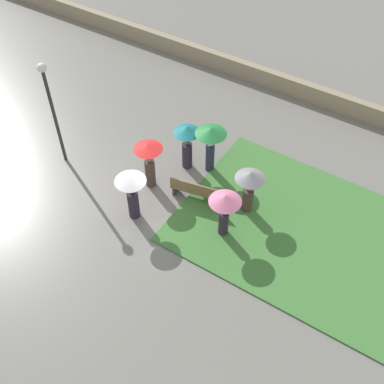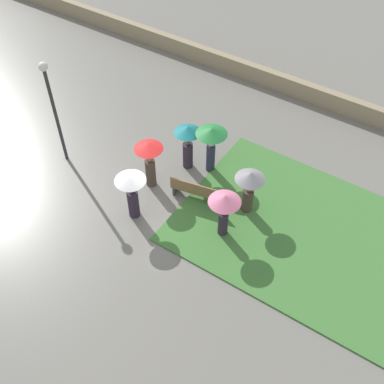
% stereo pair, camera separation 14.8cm
% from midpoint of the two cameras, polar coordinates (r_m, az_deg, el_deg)
% --- Properties ---
extents(ground_plane, '(90.00, 90.00, 0.00)m').
position_cam_midpoint_polar(ground_plane, '(17.28, -5.16, -0.32)').
color(ground_plane, slate).
extents(lawn_patch_near, '(8.39, 6.07, 0.06)m').
position_cam_midpoint_polar(lawn_patch_near, '(16.49, 13.10, -4.74)').
color(lawn_patch_near, '#427A38').
rests_on(lawn_patch_near, ground_plane).
extents(parapet_wall, '(45.00, 0.35, 0.80)m').
position_cam_midpoint_polar(parapet_wall, '(22.46, 7.65, 13.61)').
color(parapet_wall, gray).
rests_on(parapet_wall, ground_plane).
extents(park_bench, '(1.80, 0.77, 0.90)m').
position_cam_midpoint_polar(park_bench, '(16.72, 0.11, 0.20)').
color(park_bench, brown).
rests_on(park_bench, ground_plane).
extents(lamp_post, '(0.32, 0.32, 4.23)m').
position_cam_midpoint_polar(lamp_post, '(17.44, -16.65, 10.24)').
color(lamp_post, '#2D2D30').
rests_on(lamp_post, ground_plane).
extents(crowd_person_white, '(1.04, 1.04, 1.91)m').
position_cam_midpoint_polar(crowd_person_white, '(15.75, -7.45, 0.30)').
color(crowd_person_white, '#2D2333').
rests_on(crowd_person_white, ground_plane).
extents(crowd_person_pink, '(1.05, 1.05, 1.87)m').
position_cam_midpoint_polar(crowd_person_pink, '(15.04, 3.63, -1.61)').
color(crowd_person_pink, '#2D2333').
rests_on(crowd_person_pink, ground_plane).
extents(crowd_person_teal, '(0.99, 0.99, 1.89)m').
position_cam_midpoint_polar(crowd_person_teal, '(17.38, -0.85, 6.20)').
color(crowd_person_teal, '#2D2333').
rests_on(crowd_person_teal, ground_plane).
extents(crowd_person_red, '(1.01, 1.01, 1.98)m').
position_cam_midpoint_polar(crowd_person_red, '(16.68, -5.39, 4.17)').
color(crowd_person_red, '#47382D').
rests_on(crowd_person_red, ground_plane).
extents(crowd_person_grey, '(1.01, 1.01, 1.82)m').
position_cam_midpoint_polar(crowd_person_grey, '(15.92, 6.55, 0.90)').
color(crowd_person_grey, '#47382D').
rests_on(crowd_person_grey, ground_plane).
extents(crowd_person_green, '(1.14, 1.14, 1.98)m').
position_cam_midpoint_polar(crowd_person_green, '(17.12, 1.97, 6.32)').
color(crowd_person_green, '#282D47').
rests_on(crowd_person_green, ground_plane).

